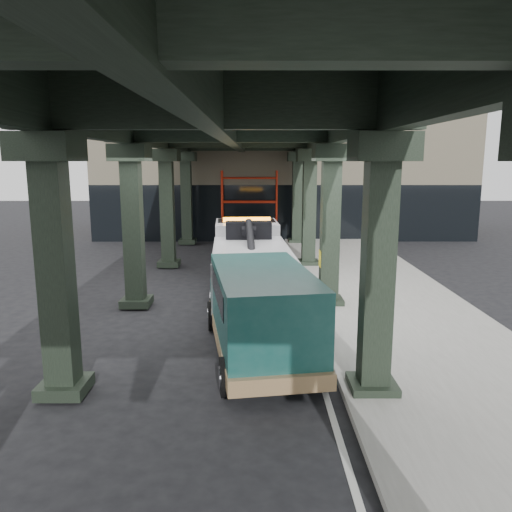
{
  "coord_description": "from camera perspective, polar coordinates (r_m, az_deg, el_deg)",
  "views": [
    {
      "loc": [
        0.31,
        -13.07,
        4.5
      ],
      "look_at": [
        0.34,
        1.64,
        1.7
      ],
      "focal_mm": 35.0,
      "sensor_mm": 36.0,
      "label": 1
    }
  ],
  "objects": [
    {
      "name": "towed_van",
      "position": [
        11.38,
        0.5,
        -6.25
      ],
      "size": [
        2.82,
        5.6,
        2.17
      ],
      "rotation": [
        0.0,
        0.0,
        0.15
      ],
      "color": "#12423E",
      "rests_on": "ground"
    },
    {
      "name": "tow_truck",
      "position": [
        16.54,
        -0.8,
        -0.44
      ],
      "size": [
        2.75,
        8.16,
        2.64
      ],
      "rotation": [
        0.0,
        0.0,
        0.06
      ],
      "color": "black",
      "rests_on": "ground"
    },
    {
      "name": "viaduct",
      "position": [
        15.12,
        -2.9,
        14.4
      ],
      "size": [
        7.4,
        32.0,
        6.4
      ],
      "color": "black",
      "rests_on": "ground"
    },
    {
      "name": "lane_stripe",
      "position": [
        15.79,
        4.96,
        -5.8
      ],
      "size": [
        0.12,
        38.0,
        0.01
      ],
      "primitive_type": "cube",
      "color": "silver",
      "rests_on": "ground"
    },
    {
      "name": "sidewalk",
      "position": [
        16.26,
        14.88,
        -5.39
      ],
      "size": [
        5.0,
        40.0,
        0.15
      ],
      "primitive_type": "cube",
      "color": "gray",
      "rests_on": "ground"
    },
    {
      "name": "building",
      "position": [
        33.12,
        2.86,
        9.89
      ],
      "size": [
        22.0,
        10.0,
        8.0
      ],
      "primitive_type": "cube",
      "color": "#C6B793",
      "rests_on": "ground"
    },
    {
      "name": "scaffolding",
      "position": [
        27.82,
        -0.75,
        5.84
      ],
      "size": [
        3.08,
        0.88,
        4.0
      ],
      "color": "red",
      "rests_on": "ground"
    },
    {
      "name": "ground",
      "position": [
        13.83,
        -1.42,
        -8.22
      ],
      "size": [
        90.0,
        90.0,
        0.0
      ],
      "primitive_type": "plane",
      "color": "black",
      "rests_on": "ground"
    }
  ]
}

